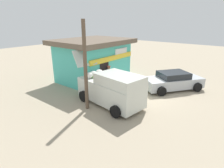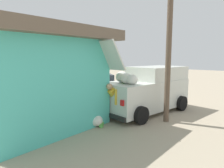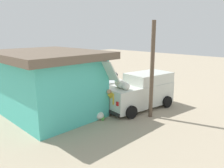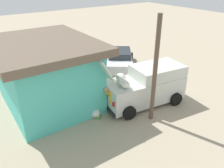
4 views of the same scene
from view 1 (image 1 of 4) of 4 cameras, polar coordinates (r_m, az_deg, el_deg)
ground_plane at (r=12.95m, az=11.14°, el=-2.77°), size 60.00×60.00×0.00m
storefront_bar at (r=15.18m, az=-5.84°, el=7.61°), size 5.87×4.70×3.35m
delivery_van at (r=10.69m, az=-0.21°, el=-1.47°), size 2.54×4.91×2.97m
parked_sedan at (r=13.97m, az=18.34°, el=0.92°), size 4.39×3.83×1.28m
vendor_standing at (r=13.42m, az=-0.99°, el=2.66°), size 0.57×0.35×1.65m
customer_bending at (r=12.16m, az=-6.96°, el=0.48°), size 0.57×0.72×1.48m
unloaded_banana_pile at (r=13.06m, az=-8.76°, el=-1.60°), size 0.77×0.81×0.40m
paint_bucket at (r=15.57m, az=8.36°, el=1.95°), size 0.29×0.29×0.39m
utility_pole at (r=9.87m, az=-8.28°, el=5.23°), size 0.20×0.20×4.84m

